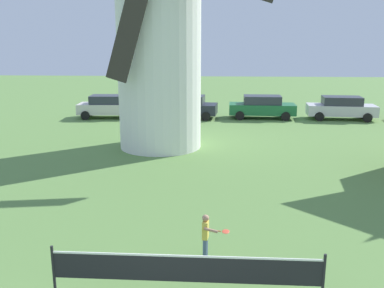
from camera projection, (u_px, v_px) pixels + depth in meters
The scene contains 7 objects.
windmill at pixel (159, 23), 19.59m from camera, with size 10.45×4.71×13.85m.
tennis_net at pixel (186, 269), 8.36m from camera, with size 5.50×0.06×1.10m.
player_far at pixel (207, 234), 10.04m from camera, with size 0.67×0.53×1.11m.
parked_car_cream at pixel (107, 106), 28.86m from camera, with size 3.96×2.06×1.56m.
parked_car_black at pixel (188, 106), 28.76m from camera, with size 4.12×2.18×1.56m.
parked_car_green at pixel (262, 107), 28.67m from camera, with size 4.52×1.99×1.56m.
parked_car_silver at pixel (341, 108), 28.22m from camera, with size 4.61×2.16×1.56m.
Camera 1 is at (0.72, -5.11, 5.10)m, focal length 39.09 mm.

